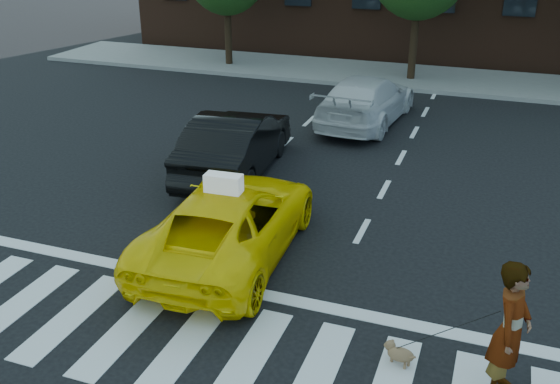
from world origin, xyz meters
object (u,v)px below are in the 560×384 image
taxi (230,221)px  woman (510,331)px  dog (398,353)px  black_sedan (236,143)px  white_suv (366,100)px

taxi → woman: bearing=153.0°
dog → woman: bearing=20.7°
black_sedan → woman: size_ratio=2.40×
black_sedan → white_suv: 5.43m
white_suv → woman: bearing=116.2°
taxi → woman: size_ratio=2.49×
taxi → white_suv: bearing=-96.6°
taxi → woman: 5.30m
taxi → dog: 4.05m
woman → dog: bearing=100.2°
white_suv → dog: bearing=109.9°
woman → black_sedan: bearing=61.9°
taxi → woman: (4.84, -2.13, 0.30)m
taxi → dog: size_ratio=9.75×
white_suv → dog: (2.95, -10.77, -0.54)m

